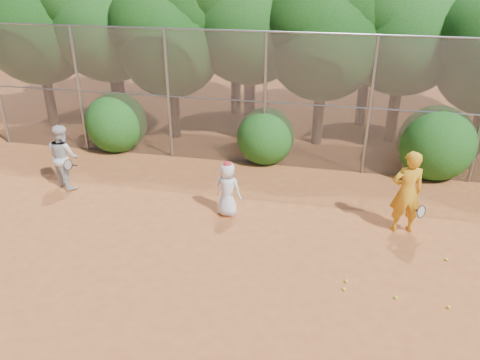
# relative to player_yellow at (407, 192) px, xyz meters

# --- Properties ---
(ground) EXTENTS (80.00, 80.00, 0.00)m
(ground) POSITION_rel_player_yellow_xyz_m (-2.84, -2.85, -1.01)
(ground) COLOR #A45225
(ground) RESTS_ON ground
(fence_back) EXTENTS (20.05, 0.09, 4.03)m
(fence_back) POSITION_rel_player_yellow_xyz_m (-2.95, 3.15, 1.04)
(fence_back) COLOR gray
(fence_back) RESTS_ON ground
(tree_0) EXTENTS (4.38, 3.81, 6.00)m
(tree_0) POSITION_rel_player_yellow_xyz_m (-12.28, 5.19, 2.92)
(tree_0) COLOR black
(tree_0) RESTS_ON ground
(tree_1) EXTENTS (4.64, 4.03, 6.35)m
(tree_1) POSITION_rel_player_yellow_xyz_m (-9.78, 5.69, 3.15)
(tree_1) COLOR black
(tree_1) RESTS_ON ground
(tree_2) EXTENTS (3.99, 3.47, 5.47)m
(tree_2) POSITION_rel_player_yellow_xyz_m (-7.28, 4.98, 2.57)
(tree_2) COLOR black
(tree_2) RESTS_ON ground
(tree_3) EXTENTS (4.89, 4.26, 6.70)m
(tree_3) POSITION_rel_player_yellow_xyz_m (-4.77, 5.99, 3.38)
(tree_3) COLOR black
(tree_3) RESTS_ON ground
(tree_4) EXTENTS (4.19, 3.64, 5.73)m
(tree_4) POSITION_rel_player_yellow_xyz_m (-2.28, 5.39, 2.75)
(tree_4) COLOR black
(tree_4) RESTS_ON ground
(tree_5) EXTENTS (4.51, 3.92, 6.17)m
(tree_5) POSITION_rel_player_yellow_xyz_m (0.22, 6.19, 3.04)
(tree_5) COLOR black
(tree_5) RESTS_ON ground
(tree_11) EXTENTS (4.64, 4.03, 6.35)m
(tree_11) POSITION_rel_player_yellow_xyz_m (-0.78, 7.79, 3.15)
(tree_11) COLOR black
(tree_11) RESTS_ON ground
(bush_0) EXTENTS (2.00, 2.00, 2.00)m
(bush_0) POSITION_rel_player_yellow_xyz_m (-8.84, 3.45, -0.01)
(bush_0) COLOR #164D13
(bush_0) RESTS_ON ground
(bush_1) EXTENTS (1.80, 1.80, 1.80)m
(bush_1) POSITION_rel_player_yellow_xyz_m (-3.84, 3.45, -0.11)
(bush_1) COLOR #164D13
(bush_1) RESTS_ON ground
(bush_2) EXTENTS (2.20, 2.20, 2.20)m
(bush_2) POSITION_rel_player_yellow_xyz_m (1.16, 3.45, 0.09)
(bush_2) COLOR #164D13
(bush_2) RESTS_ON ground
(player_yellow) EXTENTS (0.90, 0.65, 2.03)m
(player_yellow) POSITION_rel_player_yellow_xyz_m (0.00, 0.00, 0.00)
(player_yellow) COLOR orange
(player_yellow) RESTS_ON ground
(player_teen) EXTENTS (0.78, 0.60, 1.44)m
(player_teen) POSITION_rel_player_yellow_xyz_m (-4.19, -0.13, -0.30)
(player_teen) COLOR white
(player_teen) RESTS_ON ground
(player_white) EXTENTS (1.10, 1.02, 1.80)m
(player_white) POSITION_rel_player_yellow_xyz_m (-9.01, 0.50, -0.11)
(player_white) COLOR silver
(player_white) RESTS_ON ground
(ball_0) EXTENTS (0.07, 0.07, 0.07)m
(ball_0) POSITION_rel_player_yellow_xyz_m (0.62, -2.68, -0.98)
(ball_0) COLOR yellow
(ball_0) RESTS_ON ground
(ball_1) EXTENTS (0.07, 0.07, 0.07)m
(ball_1) POSITION_rel_player_yellow_xyz_m (0.85, -1.09, -0.98)
(ball_1) COLOR yellow
(ball_1) RESTS_ON ground
(ball_2) EXTENTS (0.07, 0.07, 0.07)m
(ball_2) POSITION_rel_player_yellow_xyz_m (-1.28, -2.56, -0.98)
(ball_2) COLOR yellow
(ball_2) RESTS_ON ground
(ball_3) EXTENTS (0.07, 0.07, 0.07)m
(ball_3) POSITION_rel_player_yellow_xyz_m (-0.31, -2.61, -0.98)
(ball_3) COLOR yellow
(ball_3) RESTS_ON ground
(ball_4) EXTENTS (0.07, 0.07, 0.07)m
(ball_4) POSITION_rel_player_yellow_xyz_m (-1.25, -2.29, -0.98)
(ball_4) COLOR yellow
(ball_4) RESTS_ON ground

